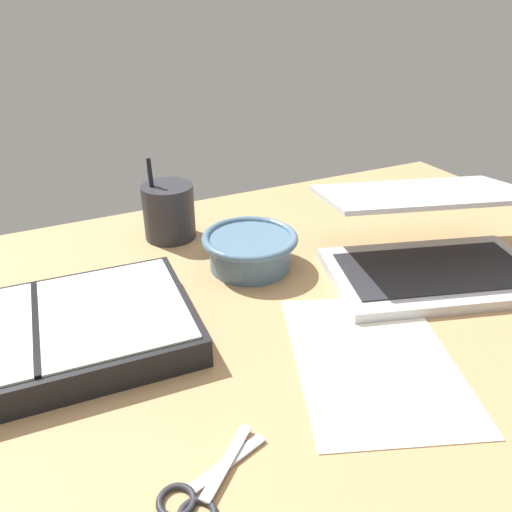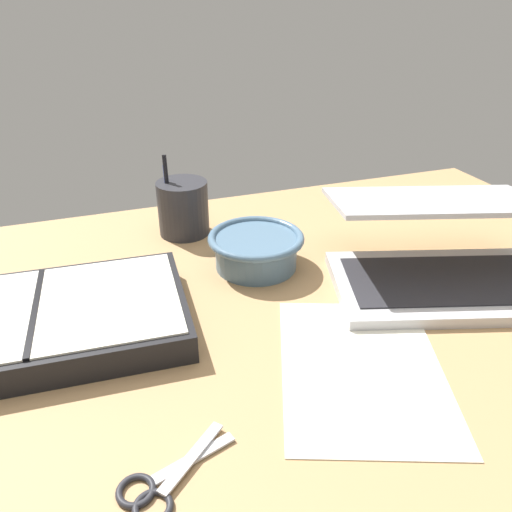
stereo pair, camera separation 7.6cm
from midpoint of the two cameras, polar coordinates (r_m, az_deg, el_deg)
The scene contains 7 objects.
desk_top at distance 73.79cm, azimuth 1.03°, elevation -8.21°, with size 140.00×100.00×2.00cm, color tan.
laptop at distance 86.96cm, azimuth 17.07°, elevation 1.07°, with size 41.66×38.30×14.19cm.
bowl at distance 85.43cm, azimuth -3.23°, elevation 0.76°, with size 16.47×16.47×6.15cm.
pen_cup at distance 97.31cm, azimuth -12.16°, elevation 4.96°, with size 9.76×9.76×15.78cm.
planner at distance 74.10cm, azimuth -26.32°, elevation -8.42°, with size 41.82×26.34×4.60cm.
scissors at distance 53.34cm, azimuth -11.19°, elevation -25.51°, with size 12.80×9.72×0.80cm.
paper_sheet_front at distance 67.52cm, azimuth 10.11°, elevation -11.61°, with size 20.35×28.72×0.16cm, color silver.
Camera 1 is at (-30.66, -51.15, 45.02)cm, focal length 35.00 mm.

